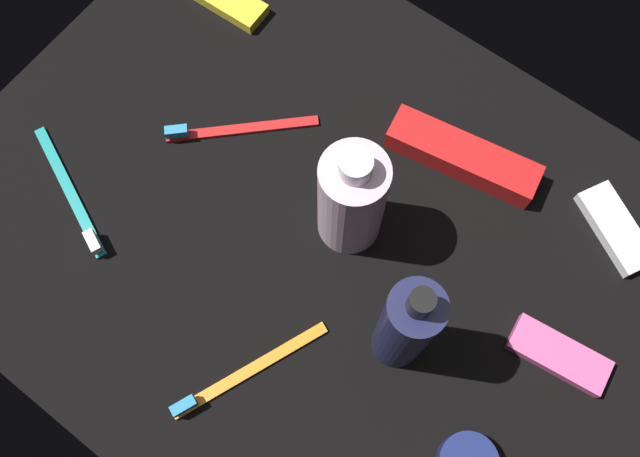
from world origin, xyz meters
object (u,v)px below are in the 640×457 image
at_px(toothpaste_box_red, 462,156).
at_px(snack_bar_white, 616,229).
at_px(bodywash_bottle, 352,200).
at_px(toothbrush_red, 233,129).
at_px(snack_bar_yellow, 227,0).
at_px(snack_bar_pink, 559,355).
at_px(toothbrush_orange, 241,375).
at_px(toothbrush_teal, 73,198).
at_px(lotion_bottle, 406,327).

height_order(toothpaste_box_red, snack_bar_white, toothpaste_box_red).
relative_size(bodywash_bottle, toothpaste_box_red, 0.96).
bearing_deg(toothbrush_red, snack_bar_yellow, -48.46).
bearing_deg(snack_bar_yellow, snack_bar_white, -179.60).
xyz_separation_m(toothpaste_box_red, snack_bar_pink, (-0.20, 0.13, -0.01)).
height_order(bodywash_bottle, snack_bar_yellow, bodywash_bottle).
distance_m(toothbrush_orange, toothpaste_box_red, 0.35).
bearing_deg(toothbrush_teal, snack_bar_pink, -161.74).
bearing_deg(toothbrush_red, lotion_bottle, 162.95).
height_order(snack_bar_white, snack_bar_pink, same).
bearing_deg(toothbrush_red, snack_bar_white, -159.34).
bearing_deg(toothbrush_orange, toothbrush_teal, -8.16).
bearing_deg(bodywash_bottle, toothbrush_teal, 31.27).
xyz_separation_m(lotion_bottle, toothpaste_box_red, (0.06, -0.22, -0.07)).
bearing_deg(toothpaste_box_red, snack_bar_pink, 138.01).
relative_size(toothpaste_box_red, snack_bar_yellow, 1.69).
bearing_deg(bodywash_bottle, lotion_bottle, 146.71).
height_order(lotion_bottle, snack_bar_pink, lotion_bottle).
bearing_deg(snack_bar_yellow, snack_bar_pink, 164.25).
bearing_deg(snack_bar_pink, lotion_bottle, 25.30).
height_order(toothbrush_orange, toothbrush_teal, same).
relative_size(lotion_bottle, snack_bar_yellow, 1.96).
bearing_deg(toothbrush_teal, toothbrush_orange, 171.84).
bearing_deg(toothbrush_orange, snack_bar_yellow, -48.85).
height_order(lotion_bottle, toothbrush_orange, lotion_bottle).
distance_m(toothbrush_teal, snack_bar_pink, 0.56).
xyz_separation_m(lotion_bottle, bodywash_bottle, (0.12, -0.08, -0.01)).
xyz_separation_m(toothbrush_orange, toothpaste_box_red, (-0.05, -0.34, 0.01)).
bearing_deg(toothpaste_box_red, lotion_bottle, 95.48).
height_order(toothbrush_red, toothpaste_box_red, toothpaste_box_red).
height_order(bodywash_bottle, toothpaste_box_red, bodywash_bottle).
bearing_deg(lotion_bottle, toothbrush_teal, 12.41).
bearing_deg(bodywash_bottle, snack_bar_white, -144.66).
height_order(snack_bar_white, snack_bar_yellow, same).
bearing_deg(toothbrush_red, toothbrush_teal, 62.89).
distance_m(bodywash_bottle, toothbrush_red, 0.19).
relative_size(lotion_bottle, snack_bar_pink, 1.96).
xyz_separation_m(toothpaste_box_red, snack_bar_white, (-0.18, -0.03, -0.01)).
distance_m(lotion_bottle, toothbrush_orange, 0.19).
bearing_deg(snack_bar_yellow, toothpaste_box_red, 176.52).
distance_m(lotion_bottle, bodywash_bottle, 0.14).
xyz_separation_m(snack_bar_white, snack_bar_pink, (-0.02, 0.16, 0.00)).
xyz_separation_m(lotion_bottle, snack_bar_white, (-0.12, -0.25, -0.08)).
xyz_separation_m(bodywash_bottle, toothpaste_box_red, (-0.06, -0.14, -0.06)).
distance_m(bodywash_bottle, snack_bar_yellow, 0.34).
bearing_deg(snack_bar_yellow, toothbrush_teal, 93.29).
xyz_separation_m(lotion_bottle, toothbrush_red, (0.30, -0.09, -0.08)).
relative_size(lotion_bottle, toothbrush_orange, 1.19).
bearing_deg(lotion_bottle, snack_bar_pink, -147.94).
height_order(toothpaste_box_red, snack_bar_pink, toothpaste_box_red).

